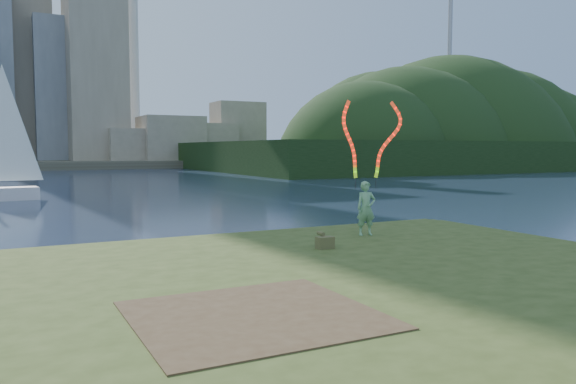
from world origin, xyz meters
TOP-DOWN VIEW (x-y plane):
  - ground at (0.00, 0.00)m, footprint 320.00×320.00m
  - grassy_knoll at (0.00, -2.30)m, footprint 20.00×18.00m
  - dirt_patch at (-2.20, -3.20)m, footprint 3.20×3.00m
  - far_shore at (0.00, 95.00)m, footprint 320.00×40.00m
  - wooded_hill at (59.57, 59.96)m, footprint 78.00×50.00m
  - woman_with_ribbons at (3.29, 2.03)m, footprint 1.92×0.55m
  - canvas_bag at (1.29, 0.79)m, footprint 0.40×0.45m

SIDE VIEW (x-z plane):
  - ground at x=0.00m, z-range 0.00..0.00m
  - wooded_hill at x=59.57m, z-range -31.34..31.66m
  - grassy_knoll at x=0.00m, z-range -0.06..0.74m
  - far_shore at x=0.00m, z-range 0.00..1.20m
  - dirt_patch at x=-2.20m, z-range 0.80..0.82m
  - canvas_bag at x=1.29m, z-range 0.77..1.13m
  - woman_with_ribbons at x=3.29m, z-range 0.35..4.18m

